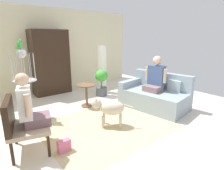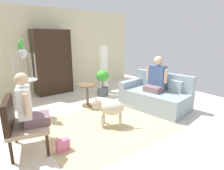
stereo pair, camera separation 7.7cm
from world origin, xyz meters
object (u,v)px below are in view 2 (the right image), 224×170
at_px(parrot, 21,44).
at_px(armoire_cabinet, 52,62).
at_px(round_end_table, 87,92).
at_px(potted_plant, 103,81).
at_px(couch, 155,96).
at_px(armchair, 19,121).
at_px(person_on_couch, 156,77).
at_px(column_lamp, 104,70).
at_px(dog, 109,108).
at_px(person_on_armchair, 28,105).
at_px(bird_cage_stand, 26,79).
at_px(handbag, 63,145).

relative_size(parrot, armoire_cabinet, 0.10).
distance_m(round_end_table, potted_plant, 0.96).
height_order(couch, parrot, parrot).
relative_size(couch, armoire_cabinet, 0.88).
height_order(armchair, armoire_cabinet, armoire_cabinet).
xyz_separation_m(couch, potted_plant, (-0.52, 1.60, 0.14)).
distance_m(person_on_couch, armoire_cabinet, 3.26).
bearing_deg(column_lamp, armchair, -146.77).
bearing_deg(dog, couch, 4.63).
bearing_deg(armchair, person_on_couch, -0.89).
distance_m(potted_plant, column_lamp, 0.49).
bearing_deg(person_on_armchair, armoire_cabinet, 63.81).
relative_size(person_on_couch, parrot, 4.50).
distance_m(couch, parrot, 3.30).
height_order(couch, armchair, armchair).
distance_m(bird_cage_stand, handbag, 1.86).
bearing_deg(parrot, column_lamp, 13.44).
relative_size(armchair, dog, 1.34).
bearing_deg(person_on_couch, potted_plant, 106.90).
bearing_deg(armoire_cabinet, person_on_couch, -61.17).
bearing_deg(column_lamp, person_on_armchair, -144.83).
bearing_deg(column_lamp, potted_plant, -130.11).
relative_size(person_on_armchair, potted_plant, 1.04).
relative_size(person_on_couch, column_lamp, 0.58).
height_order(person_on_armchair, potted_plant, person_on_armchair).
relative_size(parrot, column_lamp, 0.13).
distance_m(potted_plant, handbag, 2.92).
bearing_deg(handbag, person_on_couch, 7.68).
height_order(couch, dog, couch).
relative_size(armchair, handbag, 4.35).
relative_size(round_end_table, parrot, 3.05).
xyz_separation_m(person_on_armchair, handbag, (0.36, -0.36, -0.65)).
xyz_separation_m(person_on_couch, column_lamp, (-0.24, 1.93, -0.06)).
xyz_separation_m(parrot, potted_plant, (2.21, 0.29, -1.16)).
relative_size(person_on_couch, round_end_table, 1.48).
distance_m(person_on_armchair, round_end_table, 2.03).
bearing_deg(dog, handbag, -167.03).
bearing_deg(dog, column_lamp, 57.86).
bearing_deg(column_lamp, couch, -81.94).
bearing_deg(round_end_table, column_lamp, 36.70).
xyz_separation_m(armchair, person_on_couch, (3.11, -0.05, 0.29)).
bearing_deg(person_on_armchair, bird_cage_stand, 78.27).
height_order(column_lamp, armoire_cabinet, armoire_cabinet).
height_order(couch, round_end_table, couch).
bearing_deg(parrot, couch, -25.67).
bearing_deg(parrot, handbag, -86.73).
distance_m(person_on_couch, potted_plant, 1.74).
distance_m(round_end_table, bird_cage_stand, 1.48).
distance_m(person_on_armchair, parrot, 1.60).
relative_size(dog, bird_cage_stand, 0.43).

